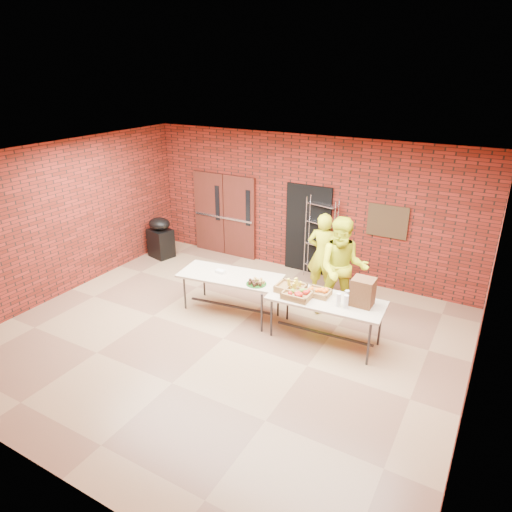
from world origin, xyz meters
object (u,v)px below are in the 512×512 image
Objects in this scene: wire_rack at (321,238)px; volunteer_man at (342,268)px; table_right at (326,303)px; volunteer_woman at (323,255)px; table_left at (230,278)px; coffee_dispenser at (363,292)px; covered_grill at (161,237)px.

volunteer_man is (1.03, -1.47, 0.06)m from wire_rack.
volunteer_man is at bearing -41.73° from wire_rack.
table_right is 1.83m from volunteer_woman.
table_left is (-0.89, -2.43, -0.20)m from wire_rack.
coffee_dispenser is (0.59, 0.12, 0.31)m from table_right.
covered_grill is (-4.00, -0.87, -0.43)m from wire_rack.
volunteer_woman is at bearing 110.61° from table_right.
wire_rack is 0.88m from volunteer_woman.
volunteer_man is (-0.08, 1.00, 0.25)m from table_right.
wire_rack reaches higher than coffee_dispenser.
volunteer_man is (1.92, 0.96, 0.26)m from table_left.
wire_rack is 1.82× the size of covered_grill.
wire_rack is 2.59m from table_left.
table_left is 2.00× the size of covered_grill.
covered_grill is at bearing 155.27° from volunteer_man.
volunteer_woman reaches higher than table_right.
table_right is (1.11, -2.46, -0.19)m from wire_rack.
coffee_dispenser reaches higher than table_left.
table_left is at bearing -171.33° from volunteer_man.
wire_rack is 0.94× the size of volunteer_man.
table_right is at bearing 107.88° from volunteer_woman.
table_left is at bearing -12.47° from covered_grill.
table_right is at bearing -8.93° from table_left.
table_right is 1.03m from volunteer_man.
coffee_dispenser is (1.70, -2.34, 0.12)m from wire_rack.
table_right is (2.00, -0.04, 0.01)m from table_left.
volunteer_woman is (-0.74, 1.66, 0.15)m from table_right.
coffee_dispenser is 5.91m from covered_grill.
coffee_dispenser is at bearing 8.58° from table_right.
table_left is at bearing -96.95° from wire_rack.
volunteer_man reaches higher than coffee_dispenser.
table_right is 1.13× the size of volunteer_woman.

